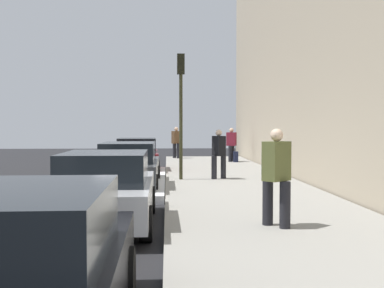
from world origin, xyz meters
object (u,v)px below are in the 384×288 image
(parked_car_silver, at_px, (106,189))
(parked_car_maroon, at_px, (137,155))
(pedestrian_burgundy_coat, at_px, (231,144))
(rolling_suitcase, at_px, (236,157))
(parked_car_black, at_px, (15,274))
(traffic_light_pole, at_px, (181,95))
(pedestrian_brown_coat, at_px, (176,142))
(pedestrian_black_coat, at_px, (219,153))
(parked_car_charcoal, at_px, (129,166))
(pedestrian_olive_coat, at_px, (276,174))

(parked_car_silver, height_order, parked_car_maroon, same)
(pedestrian_burgundy_coat, height_order, rolling_suitcase, pedestrian_burgundy_coat)
(parked_car_black, xyz_separation_m, traffic_light_pole, (12.67, -1.80, 2.36))
(parked_car_maroon, bearing_deg, traffic_light_pole, -156.40)
(pedestrian_brown_coat, height_order, rolling_suitcase, pedestrian_brown_coat)
(parked_car_black, relative_size, pedestrian_brown_coat, 2.27)
(pedestrian_black_coat, bearing_deg, pedestrian_brown_coat, 6.65)
(parked_car_black, distance_m, parked_car_maroon, 16.79)
(pedestrian_burgundy_coat, xyz_separation_m, pedestrian_black_coat, (-8.25, 1.57, -0.01))
(pedestrian_black_coat, bearing_deg, rolling_suitcase, -12.53)
(parked_car_silver, relative_size, pedestrian_black_coat, 2.47)
(parked_car_black, height_order, pedestrian_brown_coat, pedestrian_brown_coat)
(parked_car_charcoal, height_order, traffic_light_pole, traffic_light_pole)
(parked_car_silver, distance_m, traffic_light_pole, 7.77)
(parked_car_maroon, xyz_separation_m, pedestrian_brown_coat, (7.09, -1.86, 0.37))
(rolling_suitcase, bearing_deg, parked_car_silver, 162.42)
(pedestrian_olive_coat, relative_size, pedestrian_black_coat, 1.04)
(parked_car_maroon, xyz_separation_m, pedestrian_olive_coat, (-12.15, -3.34, 0.37))
(pedestrian_burgundy_coat, relative_size, traffic_light_pole, 0.40)
(parked_car_black, distance_m, pedestrian_black_coat, 13.17)
(parked_car_black, xyz_separation_m, parked_car_charcoal, (11.11, -0.10, 0.00))
(parked_car_charcoal, relative_size, pedestrian_black_coat, 2.70)
(parked_car_charcoal, distance_m, pedestrian_brown_coat, 12.89)
(parked_car_charcoal, xyz_separation_m, pedestrian_black_coat, (1.68, -3.05, 0.33))
(parked_car_black, xyz_separation_m, rolling_suitcase, (20.67, -4.90, -0.33))
(parked_car_charcoal, relative_size, traffic_light_pole, 1.08)
(parked_car_charcoal, xyz_separation_m, pedestrian_olive_coat, (-6.47, -3.24, 0.37))
(rolling_suitcase, bearing_deg, traffic_light_pole, 158.77)
(pedestrian_black_coat, xyz_separation_m, traffic_light_pole, (-0.11, 1.35, 2.04))
(pedestrian_olive_coat, bearing_deg, pedestrian_brown_coat, 4.41)
(parked_car_silver, bearing_deg, parked_car_black, 179.08)
(parked_car_maroon, bearing_deg, parked_car_silver, -179.54)
(pedestrian_olive_coat, distance_m, traffic_light_pole, 8.42)
(pedestrian_olive_coat, relative_size, rolling_suitcase, 2.01)
(parked_car_maroon, bearing_deg, parked_car_charcoal, -178.94)
(parked_car_maroon, height_order, pedestrian_black_coat, pedestrian_black_coat)
(parked_car_maroon, relative_size, pedestrian_brown_coat, 2.36)
(parked_car_silver, distance_m, rolling_suitcase, 15.94)
(parked_car_silver, bearing_deg, pedestrian_black_coat, -22.73)
(pedestrian_olive_coat, xyz_separation_m, pedestrian_black_coat, (8.15, 0.19, -0.04))
(parked_car_black, xyz_separation_m, pedestrian_black_coat, (12.79, -3.15, 0.33))
(parked_car_silver, height_order, pedestrian_olive_coat, pedestrian_olive_coat)
(rolling_suitcase, bearing_deg, parked_car_charcoal, 153.34)
(pedestrian_black_coat, bearing_deg, parked_car_black, 166.16)
(pedestrian_brown_coat, distance_m, pedestrian_burgundy_coat, 4.04)
(pedestrian_olive_coat, bearing_deg, traffic_light_pole, 10.89)
(parked_car_silver, distance_m, pedestrian_black_coat, 7.94)
(parked_car_black, relative_size, pedestrian_olive_coat, 2.27)
(traffic_light_pole, bearing_deg, parked_car_black, 171.94)
(parked_car_black, bearing_deg, pedestrian_brown_coat, -4.45)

